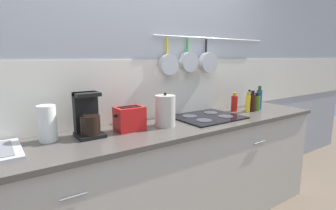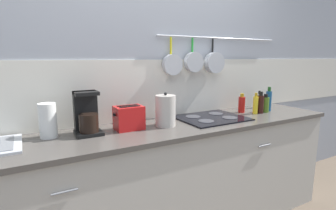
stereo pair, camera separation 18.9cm
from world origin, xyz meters
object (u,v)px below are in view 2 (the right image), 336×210
object	(u,v)px
bottle_cooking_wine	(256,105)
bottle_sesame_oil	(260,104)
bottle_olive_oil	(259,100)
bottle_dish_soap	(265,104)
coffee_maker	(87,116)
toaster	(129,118)
kettle	(165,111)
bottle_hot_sauce	(242,104)
paper_towel_roll	(48,121)
bottle_vinegar	(269,100)

from	to	relation	value
bottle_cooking_wine	bottle_sesame_oil	xyz separation A→B (m)	(0.07, 0.01, 0.00)
bottle_cooking_wine	bottle_olive_oil	size ratio (longest dim) A/B	1.12
bottle_dish_soap	bottle_olive_oil	world-z (taller)	same
bottle_dish_soap	coffee_maker	bearing A→B (deg)	176.71
bottle_cooking_wine	bottle_dish_soap	distance (m)	0.14
toaster	bottle_sesame_oil	bearing A→B (deg)	-3.10
kettle	bottle_olive_oil	bearing A→B (deg)	8.23
bottle_cooking_wine	bottle_sesame_oil	bearing A→B (deg)	4.57
bottle_sesame_oil	bottle_olive_oil	world-z (taller)	bottle_sesame_oil
kettle	bottle_dish_soap	bearing A→B (deg)	-1.08
coffee_maker	bottle_sesame_oil	distance (m)	1.59
bottle_hot_sauce	paper_towel_roll	bearing A→B (deg)	178.96
kettle	coffee_maker	bearing A→B (deg)	172.55
bottle_cooking_wine	toaster	bearing A→B (deg)	176.48
bottle_sesame_oil	toaster	bearing A→B (deg)	176.90
bottle_sesame_oil	bottle_cooking_wine	bearing A→B (deg)	-175.43
paper_towel_roll	bottle_cooking_wine	xyz separation A→B (m)	(1.77, -0.15, -0.03)
paper_towel_roll	bottle_cooking_wine	distance (m)	1.78
paper_towel_roll	bottle_sesame_oil	xyz separation A→B (m)	(1.84, -0.14, -0.02)
bottle_olive_oil	bottle_hot_sauce	bearing A→B (deg)	-164.51
coffee_maker	bottle_hot_sauce	bearing A→B (deg)	0.26
bottle_sesame_oil	kettle	bearing A→B (deg)	178.38
paper_towel_roll	bottle_vinegar	distance (m)	1.99
bottle_dish_soap	toaster	bearing A→B (deg)	177.40
toaster	kettle	xyz separation A→B (m)	(0.28, -0.04, 0.03)
bottle_hot_sauce	bottle_vinegar	world-z (taller)	bottle_vinegar
paper_towel_roll	bottle_hot_sauce	distance (m)	1.70
toaster	bottle_vinegar	bearing A→B (deg)	-1.47
bottle_hot_sauce	bottle_olive_oil	bearing A→B (deg)	15.49
paper_towel_roll	kettle	world-z (taller)	kettle
coffee_maker	bottle_sesame_oil	size ratio (longest dim) A/B	1.45
coffee_maker	bottle_sesame_oil	xyz separation A→B (m)	(1.59, -0.10, -0.03)
kettle	bottle_sesame_oil	bearing A→B (deg)	-1.62
bottle_vinegar	kettle	bearing A→B (deg)	-179.77
bottle_cooking_wine	bottle_hot_sauce	bearing A→B (deg)	119.90
coffee_maker	bottle_sesame_oil	bearing A→B (deg)	-3.74
bottle_sesame_oil	bottle_dish_soap	xyz separation A→B (m)	(0.08, 0.01, -0.01)
toaster	bottle_olive_oil	xyz separation A→B (m)	(1.51, 0.14, -0.01)
paper_towel_roll	kettle	size ratio (longest dim) A/B	0.88
paper_towel_roll	bottle_dish_soap	world-z (taller)	paper_towel_roll
paper_towel_roll	kettle	xyz separation A→B (m)	(0.82, -0.11, 0.00)
kettle	bottle_olive_oil	size ratio (longest dim) A/B	1.48
kettle	bottle_cooking_wine	distance (m)	0.95
kettle	bottle_vinegar	distance (m)	1.16
paper_towel_roll	coffee_maker	world-z (taller)	coffee_maker
bottle_hot_sauce	bottle_olive_oil	world-z (taller)	bottle_hot_sauce
paper_towel_roll	bottle_dish_soap	size ratio (longest dim) A/B	1.30
paper_towel_roll	coffee_maker	distance (m)	0.25
coffee_maker	bottle_vinegar	xyz separation A→B (m)	(1.74, -0.07, -0.02)
bottle_cooking_wine	bottle_vinegar	bearing A→B (deg)	10.09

